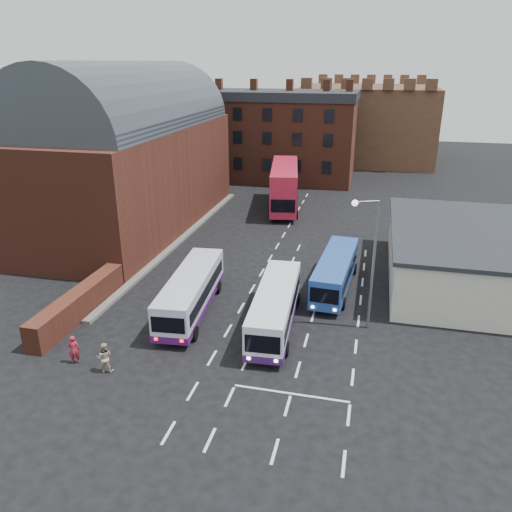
% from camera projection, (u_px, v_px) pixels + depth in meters
% --- Properties ---
extents(ground, '(180.00, 180.00, 0.00)m').
position_uv_depth(ground, '(216.00, 351.00, 29.45)').
color(ground, black).
extents(railway_station, '(12.00, 28.00, 16.00)m').
position_uv_depth(railway_station, '(129.00, 152.00, 49.06)').
color(railway_station, '#602B1E').
rests_on(railway_station, ground).
extents(forecourt_wall, '(1.20, 10.00, 1.80)m').
position_uv_depth(forecourt_wall, '(79.00, 304.00, 33.16)').
color(forecourt_wall, '#602B1E').
rests_on(forecourt_wall, ground).
extents(cream_building, '(10.40, 16.40, 4.25)m').
position_uv_depth(cream_building, '(459.00, 255.00, 38.05)').
color(cream_building, beige).
rests_on(cream_building, ground).
extents(brick_terrace, '(22.00, 10.00, 11.00)m').
position_uv_depth(brick_terrace, '(275.00, 140.00, 70.39)').
color(brick_terrace, brown).
rests_on(brick_terrace, ground).
extents(castle_keep, '(22.00, 22.00, 12.00)m').
position_uv_depth(castle_keep, '(366.00, 123.00, 85.68)').
color(castle_keep, brown).
rests_on(castle_keep, ground).
extents(bus_white_outbound, '(3.23, 10.22, 2.74)m').
position_uv_depth(bus_white_outbound, '(191.00, 290.00, 33.44)').
color(bus_white_outbound, silver).
rests_on(bus_white_outbound, ground).
extents(bus_white_inbound, '(2.92, 9.91, 2.67)m').
position_uv_depth(bus_white_inbound, '(275.00, 306.00, 31.43)').
color(bus_white_inbound, white).
rests_on(bus_white_inbound, ground).
extents(bus_blue, '(2.87, 9.61, 2.59)m').
position_uv_depth(bus_blue, '(336.00, 270.00, 36.83)').
color(bus_blue, '#254B9D').
rests_on(bus_blue, ground).
extents(bus_red_double, '(4.87, 12.83, 5.01)m').
position_uv_depth(bus_red_double, '(284.00, 186.00, 56.82)').
color(bus_red_double, red).
rests_on(bus_red_double, ground).
extents(street_lamp, '(1.62, 0.84, 8.51)m').
position_uv_depth(street_lamp, '(370.00, 253.00, 30.07)').
color(street_lamp, slate).
rests_on(street_lamp, ground).
extents(pedestrian_red, '(0.75, 0.65, 1.74)m').
position_uv_depth(pedestrian_red, '(74.00, 349.00, 27.96)').
color(pedestrian_red, '#A1202F').
rests_on(pedestrian_red, ground).
extents(pedestrian_beige, '(0.99, 0.86, 1.76)m').
position_uv_depth(pedestrian_beige, '(105.00, 357.00, 27.18)').
color(pedestrian_beige, tan).
rests_on(pedestrian_beige, ground).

